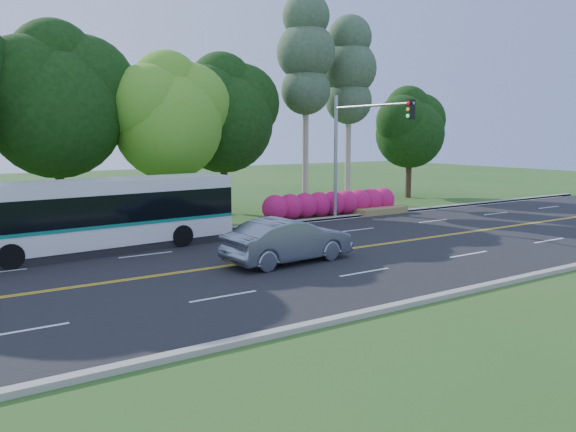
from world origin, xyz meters
TOP-DOWN VIEW (x-y plane):
  - ground at (0.00, 0.00)m, footprint 120.00×120.00m
  - road at (0.00, 0.00)m, footprint 60.00×14.00m
  - curb_north at (0.00, 7.15)m, footprint 60.00×0.30m
  - curb_south at (0.00, -7.15)m, footprint 60.00×0.30m
  - grass_verge at (0.00, 9.00)m, footprint 60.00×4.00m
  - lane_markings at (-0.09, 0.00)m, footprint 57.60×13.82m
  - tree_row at (-5.15, 12.13)m, footprint 44.70×9.10m
  - bougainvillea_hedge at (7.18, 8.15)m, footprint 9.50×2.25m
  - traffic_signal at (6.49, 5.40)m, footprint 0.42×6.10m
  - transit_bus at (-7.39, 5.14)m, footprint 11.51×3.46m
  - sedan at (-1.90, -0.73)m, footprint 5.23×2.21m

SIDE VIEW (x-z plane):
  - ground at x=0.00m, z-range 0.00..0.00m
  - road at x=0.00m, z-range 0.00..0.02m
  - lane_markings at x=-0.09m, z-range 0.02..0.02m
  - grass_verge at x=0.00m, z-range 0.00..0.10m
  - curb_north at x=0.00m, z-range 0.00..0.15m
  - curb_south at x=0.00m, z-range 0.00..0.15m
  - bougainvillea_hedge at x=7.18m, z-range -0.03..1.47m
  - sedan at x=-1.90m, z-range 0.02..1.70m
  - transit_bus at x=-7.39m, z-range 0.01..2.97m
  - traffic_signal at x=6.49m, z-range 1.17..8.17m
  - tree_row at x=-5.15m, z-range -0.19..13.65m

